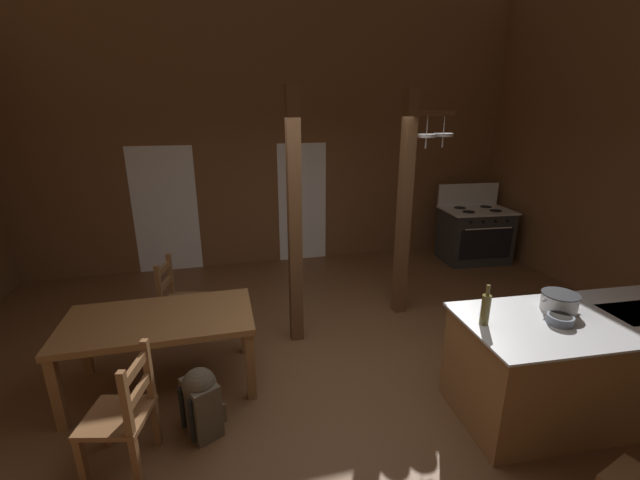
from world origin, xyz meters
The scene contains 15 objects.
ground_plane centered at (0.00, 0.00, -0.05)m, with size 9.02×7.82×0.10m, color brown.
wall_back centered at (0.00, 3.58, 2.23)m, with size 9.02×0.14×4.46m, color brown.
glazed_door_back_left centered at (-1.85, 3.50, 1.02)m, with size 1.00×0.01×2.05m, color white.
glazed_panel_back_right centered at (0.41, 3.50, 1.02)m, with size 0.84×0.01×2.05m, color white.
kitchen_island centered at (1.94, -0.93, 0.46)m, with size 2.22×1.09×0.92m.
stove_range centered at (3.35, 2.69, 0.48)m, with size 1.20×0.90×1.32m.
support_post_with_pot_rack centered at (1.27, 1.21, 1.52)m, with size 0.67×0.26×2.81m.
support_post_center centered at (-0.22, 0.87, 1.41)m, with size 0.14×0.14×2.81m.
dining_table centered at (-1.61, 0.31, 0.65)m, with size 1.70×0.91×0.74m.
ladderback_chair_near_window centered at (-1.54, 1.29, 0.45)m, with size 0.53×0.53×0.95m.
ladderback_chair_by_post centered at (-1.78, -0.61, 0.45)m, with size 0.53×0.53×0.95m.
backpack centered at (-1.25, -0.40, 0.31)m, with size 0.38×0.38×0.60m.
stockpot_on_counter centered at (1.78, -0.75, 1.00)m, with size 0.37×0.30×0.15m.
mixing_bowl_on_counter centered at (1.61, -0.95, 0.96)m, with size 0.20×0.20×0.07m.
bottle_tall_on_counter centered at (1.01, -0.81, 1.06)m, with size 0.07×0.07×0.34m.
Camera 1 is at (-0.98, -3.31, 2.56)m, focal length 22.77 mm.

